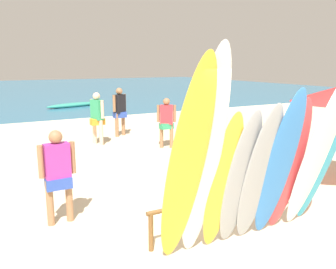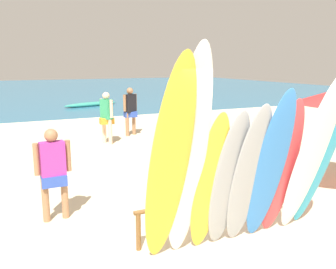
{
  "view_description": "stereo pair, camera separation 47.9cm",
  "coord_description": "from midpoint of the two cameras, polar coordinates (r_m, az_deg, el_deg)",
  "views": [
    {
      "loc": [
        -3.3,
        -4.03,
        2.56
      ],
      "look_at": [
        0.0,
        2.14,
        1.12
      ],
      "focal_mm": 37.41,
      "sensor_mm": 36.0,
      "label": 1
    },
    {
      "loc": [
        -2.87,
        -4.24,
        2.56
      ],
      "look_at": [
        0.0,
        2.14,
        1.12
      ],
      "focal_mm": 37.41,
      "sensor_mm": 36.0,
      "label": 2
    }
  ],
  "objects": [
    {
      "name": "surfboard_red_6",
      "position": [
        5.38,
        16.71,
        -5.11
      ],
      "size": [
        0.53,
        0.65,
        2.12
      ],
      "primitive_type": "ellipsoid",
      "rotation": [
        0.25,
        0.0,
        -0.09
      ],
      "color": "#D13D42",
      "rests_on": "ground"
    },
    {
      "name": "ocean_water",
      "position": [
        36.58,
        -23.4,
        6.67
      ],
      "size": [
        60.0,
        40.0,
        0.02
      ],
      "primitive_type": "cube",
      "color": "teal",
      "rests_on": "ground"
    },
    {
      "name": "surfboard_white_7",
      "position": [
        5.5,
        20.74,
        -3.2
      ],
      "size": [
        0.55,
        0.86,
        2.45
      ],
      "primitive_type": "ellipsoid",
      "rotation": [
        0.31,
        0.0,
        0.02
      ],
      "color": "white",
      "rests_on": "ground"
    },
    {
      "name": "beachgoer_photographing",
      "position": [
        5.9,
        -19.77,
        -5.59
      ],
      "size": [
        0.58,
        0.25,
        1.54
      ],
      "rotation": [
        0.0,
        0.0,
        3.21
      ],
      "color": "#9E704C",
      "rests_on": "ground"
    },
    {
      "name": "surfboard_grey_4",
      "position": [
        4.96,
        11.91,
        -6.49
      ],
      "size": [
        0.54,
        0.66,
        2.08
      ],
      "primitive_type": "ellipsoid",
      "rotation": [
        0.27,
        0.0,
        0.03
      ],
      "color": "#999EA3",
      "rests_on": "ground"
    },
    {
      "name": "beach_chair_blue",
      "position": [
        9.08,
        9.76,
        -2.21
      ],
      "size": [
        0.71,
        0.87,
        0.78
      ],
      "rotation": [
        0.0,
        0.0,
        0.32
      ],
      "color": "#B7B7BC",
      "rests_on": "ground"
    },
    {
      "name": "beach_chair_red",
      "position": [
        8.08,
        16.27,
        -4.24
      ],
      "size": [
        0.53,
        0.77,
        0.79
      ],
      "rotation": [
        0.0,
        0.0,
        -0.04
      ],
      "color": "#B7B7BC",
      "rests_on": "ground"
    },
    {
      "name": "surfboard_blue_5",
      "position": [
        5.09,
        15.08,
        -5.08
      ],
      "size": [
        0.53,
        0.76,
        2.27
      ],
      "primitive_type": "ellipsoid",
      "rotation": [
        0.29,
        0.0,
        -0.06
      ],
      "color": "#337AD1",
      "rests_on": "ground"
    },
    {
      "name": "surfboard_teal_8",
      "position": [
        5.74,
        22.43,
        -2.21
      ],
      "size": [
        0.48,
        0.91,
        2.56
      ],
      "primitive_type": "ellipsoid",
      "rotation": [
        0.32,
        0.0,
        0.01
      ],
      "color": "#289EC6",
      "rests_on": "ground"
    },
    {
      "name": "surfboard_yellow_2",
      "position": [
        4.69,
        5.97,
        -7.94
      ],
      "size": [
        0.52,
        0.59,
        1.99
      ],
      "primitive_type": "ellipsoid",
      "rotation": [
        0.24,
        0.0,
        0.09
      ],
      "color": "yellow",
      "rests_on": "ground"
    },
    {
      "name": "ground",
      "position": [
        18.57,
        -18.33,
        3.1
      ],
      "size": [
        60.0,
        60.0,
        0.0
      ],
      "primitive_type": "plane",
      "color": "beige"
    },
    {
      "name": "surfboard_rack",
      "position": [
        5.57,
        8.11,
        -10.62
      ],
      "size": [
        2.95,
        0.07,
        0.59
      ],
      "color": "brown",
      "rests_on": "ground"
    },
    {
      "name": "beachgoer_by_water",
      "position": [
        11.27,
        -12.67,
        3.14
      ],
      "size": [
        0.43,
        0.59,
        1.66
      ],
      "rotation": [
        0.0,
        0.0,
        1.93
      ],
      "color": "beige",
      "rests_on": "ground"
    },
    {
      "name": "surfboard_grey_3",
      "position": [
        4.84,
        8.89,
        -7.29
      ],
      "size": [
        0.56,
        0.62,
        2.01
      ],
      "primitive_type": "ellipsoid",
      "rotation": [
        0.25,
        0.0,
        0.09
      ],
      "color": "#999EA3",
      "rests_on": "ground"
    },
    {
      "name": "surfboard_yellow_0",
      "position": [
        4.14,
        -0.27,
        -5.35
      ],
      "size": [
        0.57,
        0.92,
        2.71
      ],
      "primitive_type": "ellipsoid",
      "rotation": [
        0.3,
        0.0,
        0.05
      ],
      "color": "yellow",
      "rests_on": "ground"
    },
    {
      "name": "beachgoer_near_rack",
      "position": [
        12.48,
        -8.98,
        4.21
      ],
      "size": [
        0.58,
        0.4,
        1.71
      ],
      "rotation": [
        0.0,
        0.0,
        0.49
      ],
      "color": "#9E704C",
      "rests_on": "ground"
    },
    {
      "name": "surfboard_white_1",
      "position": [
        4.28,
        2.76,
        -4.05
      ],
      "size": [
        0.52,
        0.84,
        2.81
      ],
      "primitive_type": "ellipsoid",
      "rotation": [
        0.26,
        0.0,
        -0.06
      ],
      "color": "white",
      "rests_on": "ground"
    },
    {
      "name": "distant_boat",
      "position": [
        21.46,
        -15.73,
        4.65
      ],
      "size": [
        3.44,
        1.54,
        0.27
      ],
      "color": "teal",
      "rests_on": "ground"
    },
    {
      "name": "beachgoer_strolling",
      "position": [
        10.59,
        -1.55,
        2.47
      ],
      "size": [
        0.52,
        0.36,
        1.53
      ],
      "rotation": [
        0.0,
        0.0,
        5.79
      ],
      "color": "#9E704C",
      "rests_on": "ground"
    }
  ]
}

